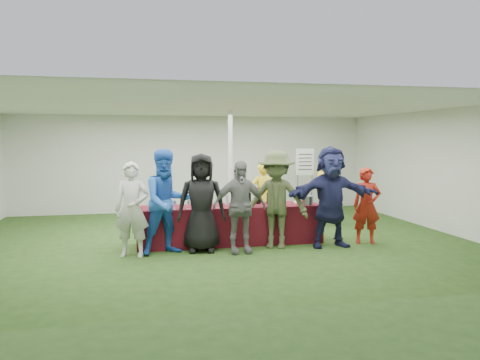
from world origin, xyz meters
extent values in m
plane|color=#284719|center=(0.00, 0.00, 0.00)|extent=(60.00, 60.00, 0.00)
plane|color=white|center=(0.00, 4.00, 1.35)|extent=(10.00, 0.00, 10.00)
plane|color=white|center=(0.00, -4.00, 1.35)|extent=(10.00, 0.00, 10.00)
plane|color=white|center=(5.00, 0.00, 1.35)|extent=(0.00, 8.00, 8.00)
plane|color=white|center=(0.00, 0.00, 2.70)|extent=(10.00, 10.00, 0.00)
cylinder|color=silver|center=(0.50, 1.20, 1.35)|extent=(0.10, 0.10, 2.70)
cube|color=#5C0F1B|center=(0.19, -0.35, 0.38)|extent=(3.60, 0.80, 0.75)
cylinder|color=black|center=(0.50, -0.23, 0.86)|extent=(0.07, 0.07, 0.22)
cylinder|color=black|center=(0.50, -0.23, 1.01)|extent=(0.03, 0.03, 0.08)
cylinder|color=maroon|center=(0.50, -0.23, 1.06)|extent=(0.03, 0.03, 0.02)
cylinder|color=black|center=(0.61, -0.20, 0.86)|extent=(0.07, 0.07, 0.22)
cylinder|color=black|center=(0.61, -0.20, 1.01)|extent=(0.03, 0.03, 0.08)
cylinder|color=maroon|center=(0.61, -0.20, 1.06)|extent=(0.03, 0.03, 0.02)
cylinder|color=black|center=(0.78, -0.22, 0.86)|extent=(0.07, 0.07, 0.22)
cylinder|color=black|center=(0.78, -0.22, 1.01)|extent=(0.03, 0.03, 0.08)
cylinder|color=maroon|center=(0.78, -0.22, 1.06)|extent=(0.03, 0.03, 0.02)
cylinder|color=black|center=(0.83, -0.16, 0.86)|extent=(0.07, 0.07, 0.22)
cylinder|color=black|center=(0.83, -0.16, 1.01)|extent=(0.03, 0.03, 0.08)
cylinder|color=maroon|center=(0.83, -0.16, 1.06)|extent=(0.03, 0.03, 0.02)
cylinder|color=black|center=(0.99, -0.26, 0.86)|extent=(0.07, 0.07, 0.22)
cylinder|color=black|center=(0.99, -0.26, 1.01)|extent=(0.03, 0.03, 0.08)
cylinder|color=maroon|center=(0.99, -0.26, 1.06)|extent=(0.03, 0.03, 0.02)
cylinder|color=black|center=(1.12, -0.17, 0.86)|extent=(0.07, 0.07, 0.22)
cylinder|color=black|center=(1.12, -0.17, 1.01)|extent=(0.03, 0.03, 0.08)
cylinder|color=maroon|center=(1.12, -0.17, 1.06)|extent=(0.03, 0.03, 0.02)
cylinder|color=silver|center=(-1.17, -0.62, 0.75)|extent=(0.06, 0.06, 0.00)
cylinder|color=silver|center=(-1.17, -0.62, 0.79)|extent=(0.01, 0.01, 0.07)
cylinder|color=silver|center=(-1.17, -0.62, 0.87)|extent=(0.06, 0.06, 0.08)
cylinder|color=silver|center=(-0.91, -0.60, 0.75)|extent=(0.06, 0.06, 0.00)
cylinder|color=silver|center=(-0.91, -0.60, 0.79)|extent=(0.01, 0.01, 0.07)
cylinder|color=silver|center=(-0.91, -0.60, 0.87)|extent=(0.06, 0.06, 0.08)
cylinder|color=silver|center=(-0.66, -0.60, 0.75)|extent=(0.06, 0.06, 0.00)
cylinder|color=silver|center=(-0.66, -0.60, 0.79)|extent=(0.01, 0.01, 0.07)
cylinder|color=silver|center=(-0.66, -0.60, 0.87)|extent=(0.06, 0.06, 0.08)
cylinder|color=silver|center=(-0.11, -0.60, 0.75)|extent=(0.06, 0.06, 0.00)
cylinder|color=silver|center=(-0.11, -0.60, 0.79)|extent=(0.01, 0.01, 0.07)
cylinder|color=silver|center=(-0.11, -0.60, 0.87)|extent=(0.06, 0.06, 0.08)
cylinder|color=#4B080D|center=(-0.11, -0.60, 0.84)|extent=(0.05, 0.05, 0.02)
cylinder|color=silver|center=(0.14, -0.27, 0.85)|extent=(0.07, 0.07, 0.20)
cylinder|color=silver|center=(0.14, -0.27, 0.96)|extent=(0.03, 0.03, 0.03)
cube|color=white|center=(1.67, -0.30, 0.77)|extent=(0.25, 0.18, 0.03)
cylinder|color=slate|center=(1.71, -0.57, 0.84)|extent=(0.24, 0.24, 0.18)
cylinder|color=slate|center=(2.57, 2.48, 0.55)|extent=(0.02, 0.02, 1.10)
cylinder|color=slate|center=(2.97, 2.48, 0.55)|extent=(0.02, 0.02, 1.10)
cube|color=white|center=(2.77, 2.48, 1.45)|extent=(0.50, 0.02, 0.70)
cube|color=black|center=(2.77, 2.47, 1.65)|extent=(0.36, 0.01, 0.02)
cube|color=black|center=(2.77, 2.47, 1.55)|extent=(0.36, 0.01, 0.02)
cube|color=black|center=(2.77, 2.47, 1.45)|extent=(0.36, 0.01, 0.02)
cube|color=black|center=(2.77, 2.47, 1.35)|extent=(0.36, 0.01, 0.02)
cube|color=black|center=(2.77, 2.47, 1.25)|extent=(0.36, 0.01, 0.02)
imported|color=yellow|center=(1.18, 0.93, 0.76)|extent=(0.59, 0.42, 1.52)
imported|color=gold|center=(2.77, 1.12, 0.88)|extent=(1.01, 0.89, 1.75)
imported|color=beige|center=(-1.67, -0.99, 0.83)|extent=(0.68, 0.53, 1.66)
imported|color=blue|center=(-1.07, -0.92, 0.94)|extent=(1.09, 0.96, 1.87)
imported|color=black|center=(-0.44, -0.87, 0.90)|extent=(0.94, 0.68, 1.79)
imported|color=slate|center=(0.20, -1.13, 0.84)|extent=(0.99, 0.43, 1.67)
imported|color=#404B2A|center=(0.96, -0.90, 0.92)|extent=(1.36, 1.10, 1.84)
imported|color=#1B1E45|center=(2.00, -1.03, 0.96)|extent=(1.78, 0.57, 1.92)
imported|color=#A11F12|center=(2.82, -0.90, 0.75)|extent=(0.62, 0.48, 1.50)
camera|label=1|loc=(-1.56, -9.25, 2.05)|focal=35.00mm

